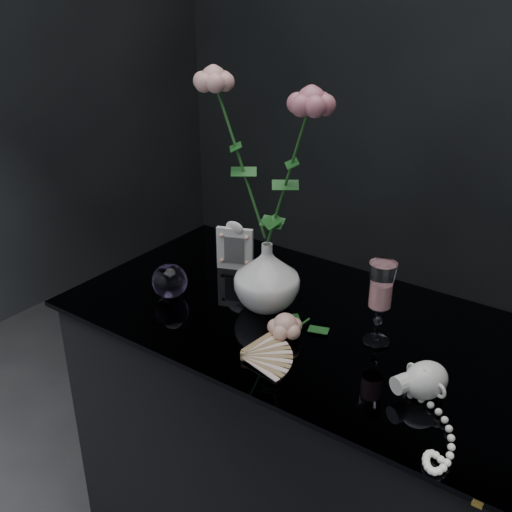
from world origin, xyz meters
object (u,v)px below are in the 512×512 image
Objects in this scene: paperweight at (170,281)px; picture_frame at (235,245)px; vase at (267,276)px; loose_rose at (285,326)px; pearl_jar at (426,379)px; wine_glass at (380,304)px.

picture_frame is at bearing 80.88° from paperweight.
vase is 0.23m from paperweight.
picture_frame is 0.35m from loose_rose.
pearl_jar is (0.62, -0.00, -0.01)m from paperweight.
loose_rose is (-0.16, -0.09, -0.06)m from wine_glass.
wine_glass reaches higher than vase.
wine_glass reaches higher than loose_rose.
picture_frame reaches higher than pearl_jar.
picture_frame is 1.58× the size of paperweight.
picture_frame is 0.81× the size of loose_rose.
wine_glass is 0.73× the size of pearl_jar.
paperweight is 0.51× the size of loose_rose.
pearl_jar is (0.15, -0.11, -0.06)m from wine_glass.
vase is at bearing -167.87° from pearl_jar.
pearl_jar is at bearing -36.51° from wine_glass.
pearl_jar is at bearing -41.74° from picture_frame.
vase is at bearing -177.99° from wine_glass.
vase is 0.96× the size of loose_rose.
loose_rose is 0.31m from pearl_jar.
pearl_jar is at bearing 9.04° from loose_rose.
picture_frame reaches higher than paperweight.
paperweight is (-0.48, -0.10, -0.05)m from wine_glass.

